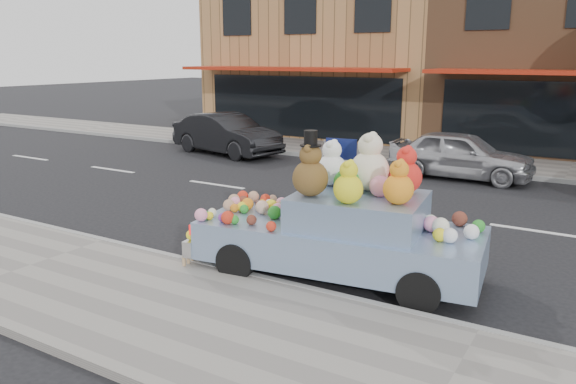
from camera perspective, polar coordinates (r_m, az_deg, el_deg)
The scene contains 8 objects.
ground at distance 12.16m, azimuth 23.99°, elevation -3.67°, with size 120.00×120.00×0.00m, color black.
far_sidewalk at distance 18.46m, azimuth 26.67°, elevation 1.84°, with size 60.00×3.00×0.12m, color gray.
near_kerb at distance 7.49m, azimuth 18.87°, elevation -13.32°, with size 60.00×0.12×0.13m, color gray.
far_kerb at distance 16.98m, azimuth 26.23°, elevation 1.00°, with size 60.00×0.12×0.13m, color gray.
storefront_left at distance 26.12m, azimuth 5.72°, elevation 14.18°, with size 10.00×9.80×7.30m.
car_silver at distance 16.51m, azimuth 17.13°, elevation 3.64°, with size 1.60×3.97×1.35m, color #AEAEB3.
car_dark at distance 19.87m, azimuth -6.28°, elevation 5.88°, with size 1.51×4.34×1.43m, color black.
art_car at distance 8.69m, azimuth 5.46°, elevation -3.49°, with size 4.66×2.28×2.33m.
Camera 1 is at (1.22, -11.62, 3.37)m, focal length 35.00 mm.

